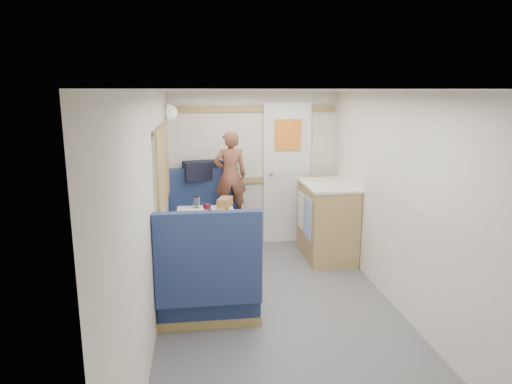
{
  "coord_description": "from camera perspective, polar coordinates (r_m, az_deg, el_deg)",
  "views": [
    {
      "loc": [
        -0.71,
        -3.64,
        1.99
      ],
      "look_at": [
        -0.13,
        0.9,
        0.98
      ],
      "focal_mm": 32.0,
      "sensor_mm": 36.0,
      "label": 1
    }
  ],
  "objects": [
    {
      "name": "tumbler_left",
      "position": [
        4.44,
        -9.13,
        -3.68
      ],
      "size": [
        0.07,
        0.07,
        0.11
      ],
      "primitive_type": "cylinder",
      "color": "white",
      "rests_on": "dinette_table"
    },
    {
      "name": "galley_counter",
      "position": [
        5.62,
        8.81,
        -3.49
      ],
      "size": [
        0.57,
        0.92,
        0.92
      ],
      "color": "olive",
      "rests_on": "floor"
    },
    {
      "name": "dinette_table",
      "position": [
        4.85,
        -6.25,
        -4.75
      ],
      "size": [
        0.62,
        0.92,
        0.72
      ],
      "color": "white",
      "rests_on": "floor"
    },
    {
      "name": "person",
      "position": [
        5.56,
        -3.23,
        2.08
      ],
      "size": [
        0.42,
        0.29,
        1.09
      ],
      "primitive_type": "imported",
      "rotation": [
        0.0,
        0.0,
        3.22
      ],
      "color": "brown",
      "rests_on": "bench_far"
    },
    {
      "name": "wine_glass",
      "position": [
        4.67,
        -6.2,
        -1.89
      ],
      "size": [
        0.08,
        0.08,
        0.17
      ],
      "color": "white",
      "rests_on": "dinette_table"
    },
    {
      "name": "floor",
      "position": [
        4.21,
        3.47,
        -15.85
      ],
      "size": [
        4.5,
        4.5,
        0.0
      ],
      "primitive_type": "plane",
      "color": "#515156",
      "rests_on": "ground"
    },
    {
      "name": "rear_door",
      "position": [
        6.06,
        3.88,
        2.69
      ],
      "size": [
        0.62,
        0.12,
        1.86
      ],
      "color": "white",
      "rests_on": "wall_back"
    },
    {
      "name": "oak_trim_high",
      "position": [
        5.92,
        -0.38,
        10.36
      ],
      "size": [
        2.15,
        0.02,
        0.08
      ],
      "primitive_type": "cube",
      "color": "olive",
      "rests_on": "wall_back"
    },
    {
      "name": "bench_far",
      "position": [
        5.76,
        -6.37,
        -4.75
      ],
      "size": [
        0.9,
        0.59,
        1.05
      ],
      "color": "#17224A",
      "rests_on": "floor"
    },
    {
      "name": "ledge",
      "position": [
        5.87,
        -6.55,
        1.4
      ],
      "size": [
        0.9,
        0.14,
        0.04
      ],
      "primitive_type": "cube",
      "color": "olive",
      "rests_on": "bench_far"
    },
    {
      "name": "duffel_bag",
      "position": [
        5.84,
        -6.64,
        2.73
      ],
      "size": [
        0.53,
        0.36,
        0.24
      ],
      "primitive_type": "cube",
      "rotation": [
        0.0,
        0.0,
        0.26
      ],
      "color": "black",
      "rests_on": "ledge"
    },
    {
      "name": "side_window",
      "position": [
        4.71,
        -11.69,
        3.1
      ],
      "size": [
        0.04,
        1.3,
        0.72
      ],
      "primitive_type": "cube",
      "color": "#999D86",
      "rests_on": "wall_left"
    },
    {
      "name": "cheese_block",
      "position": [
        4.48,
        -4.86,
        -3.65
      ],
      "size": [
        0.11,
        0.08,
        0.03
      ],
      "primitive_type": "cube",
      "rotation": [
        0.0,
        0.0,
        0.34
      ],
      "color": "#E7CB85",
      "rests_on": "tray"
    },
    {
      "name": "tray",
      "position": [
        4.52,
        -5.81,
        -3.86
      ],
      "size": [
        0.3,
        0.37,
        0.02
      ],
      "primitive_type": "cube",
      "rotation": [
        0.0,
        0.0,
        -0.11
      ],
      "color": "white",
      "rests_on": "dinette_table"
    },
    {
      "name": "pepper_grinder",
      "position": [
        4.92,
        -5.86,
        -2.02
      ],
      "size": [
        0.04,
        0.04,
        0.1
      ],
      "primitive_type": "cylinder",
      "color": "black",
      "rests_on": "dinette_table"
    },
    {
      "name": "wall_left",
      "position": [
        3.79,
        -12.92,
        -3.07
      ],
      "size": [
        0.02,
        4.5,
        2.0
      ],
      "primitive_type": "cube",
      "color": "silver",
      "rests_on": "floor"
    },
    {
      "name": "tumbler_mid",
      "position": [
        5.16,
        -7.48,
        -1.27
      ],
      "size": [
        0.08,
        0.08,
        0.12
      ],
      "primitive_type": "cylinder",
      "color": "white",
      "rests_on": "dinette_table"
    },
    {
      "name": "ceiling",
      "position": [
        3.71,
        3.88,
        12.52
      ],
      "size": [
        4.5,
        4.5,
        0.0
      ],
      "primitive_type": "plane",
      "rotation": [
        3.14,
        0.0,
        0.0
      ],
      "color": "silver",
      "rests_on": "wall_back"
    },
    {
      "name": "wall_right",
      "position": [
        4.18,
        18.63,
        -1.96
      ],
      "size": [
        0.02,
        4.5,
        2.0
      ],
      "primitive_type": "cube",
      "color": "silver",
      "rests_on": "floor"
    },
    {
      "name": "wall_back",
      "position": [
        6.01,
        -0.39,
        2.92
      ],
      "size": [
        2.2,
        0.02,
        2.0
      ],
      "primitive_type": "cube",
      "color": "silver",
      "rests_on": "floor"
    },
    {
      "name": "oak_trim_low",
      "position": [
        6.02,
        -0.36,
        1.48
      ],
      "size": [
        2.15,
        0.02,
        0.08
      ],
      "primitive_type": "cube",
      "color": "olive",
      "rests_on": "wall_back"
    },
    {
      "name": "dome_light",
      "position": [
        5.5,
        -10.85,
        9.68
      ],
      "size": [
        0.2,
        0.2,
        0.2
      ],
      "primitive_type": "sphere",
      "color": "white",
      "rests_on": "wall_left"
    },
    {
      "name": "bread_loaf",
      "position": [
        5.17,
        -3.9,
        -1.29
      ],
      "size": [
        0.2,
        0.27,
        0.1
      ],
      "primitive_type": "cube",
      "rotation": [
        0.0,
        0.0,
        -0.31
      ],
      "color": "brown",
      "rests_on": "dinette_table"
    },
    {
      "name": "beer_glass",
      "position": [
        4.78,
        -3.82,
        -2.46
      ],
      "size": [
        0.06,
        0.06,
        0.09
      ],
      "primitive_type": "cylinder",
      "color": "brown",
      "rests_on": "dinette_table"
    },
    {
      "name": "bench_near",
      "position": [
        4.14,
        -5.91,
        -11.79
      ],
      "size": [
        0.9,
        0.59,
        1.05
      ],
      "color": "#17224A",
      "rests_on": "floor"
    },
    {
      "name": "orange_fruit",
      "position": [
        4.77,
        -4.15,
        -2.4
      ],
      "size": [
        0.08,
        0.08,
        0.08
      ],
      "primitive_type": "sphere",
      "color": "#D35509",
      "rests_on": "tray"
    }
  ]
}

